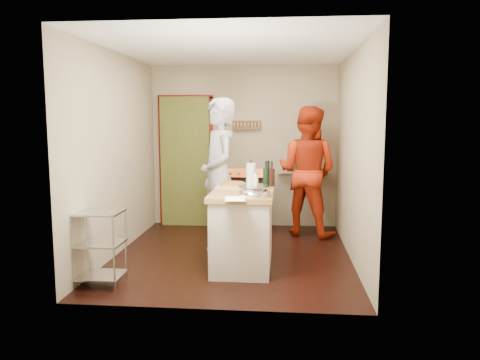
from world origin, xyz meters
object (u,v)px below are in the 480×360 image
object	(u,v)px
stove	(245,201)
person_red	(307,171)
island	(243,226)
person_stripe	(219,177)
wire_shelving	(100,244)

from	to	relation	value
stove	person_red	xyz separation A→B (m)	(0.95, -0.22, 0.52)
island	person_stripe	world-z (taller)	person_stripe
person_stripe	stove	bearing A→B (deg)	147.21
stove	person_stripe	world-z (taller)	person_stripe
island	person_stripe	size ratio (longest dim) A/B	0.68
person_stripe	island	bearing A→B (deg)	13.11
wire_shelving	island	distance (m)	1.65
stove	person_red	size ratio (longest dim) A/B	0.52
stove	wire_shelving	size ratio (longest dim) A/B	1.26
stove	wire_shelving	distance (m)	2.94
wire_shelving	person_red	world-z (taller)	person_red
person_stripe	person_red	size ratio (longest dim) A/B	1.04
stove	island	xyz separation A→B (m)	(0.13, -1.85, 0.03)
person_red	wire_shelving	bearing A→B (deg)	71.56
stove	person_red	distance (m)	1.11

